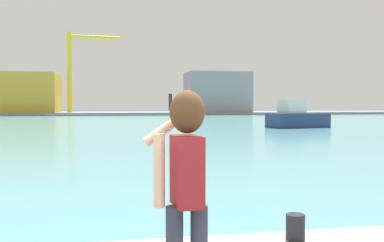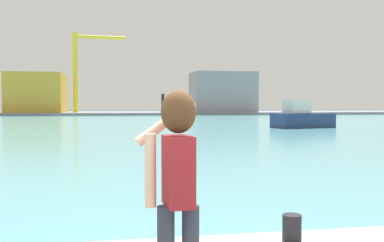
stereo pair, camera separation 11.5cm
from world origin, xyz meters
name	(u,v)px [view 1 (the left image)]	position (x,y,z in m)	size (l,w,h in m)	color
ground_plane	(119,123)	(0.00, 50.00, 0.00)	(220.00, 220.00, 0.00)	#334751
harbor_water	(118,122)	(0.00, 52.00, 0.01)	(140.00, 100.00, 0.02)	#599EA8
far_shore_dock	(115,113)	(0.00, 92.00, 0.27)	(140.00, 20.00, 0.54)	gray
person_photographer	(185,175)	(-0.31, 0.18, 1.69)	(0.53, 0.55, 1.74)	#2D3342
harbor_bollard	(295,227)	(1.28, 1.64, 0.78)	(0.23, 0.23, 0.31)	black
boat_moored	(297,118)	(16.47, 35.50, 0.96)	(6.10, 3.62, 2.63)	navy
warehouse_left	(31,93)	(-17.15, 91.41, 4.55)	(10.84, 13.02, 8.03)	gold
warehouse_right	(217,92)	(22.04, 89.61, 4.84)	(13.39, 9.82, 8.60)	gray
port_crane	(76,64)	(-8.07, 89.82, 10.54)	(10.81, 1.80, 16.51)	yellow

